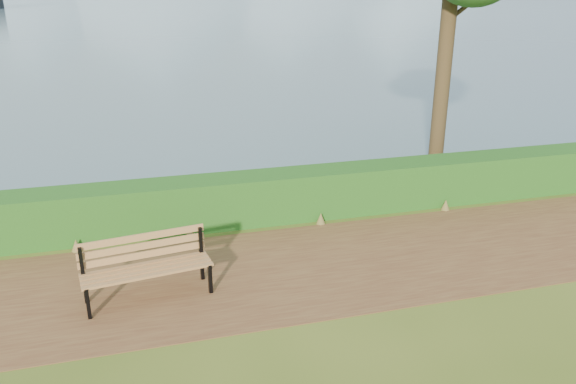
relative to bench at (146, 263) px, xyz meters
name	(u,v)px	position (x,y,z in m)	size (l,w,h in m)	color
ground	(269,281)	(1.97, -0.07, -0.58)	(140.00, 140.00, 0.00)	#3B5317
path	(265,272)	(1.97, 0.23, -0.57)	(40.00, 3.40, 0.01)	#5A311E
hedge	(239,200)	(1.97, 2.53, -0.08)	(32.00, 0.85, 1.00)	#1D4313
bench	(146,263)	(0.00, 0.00, 0.00)	(2.05, 0.87, 1.00)	black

